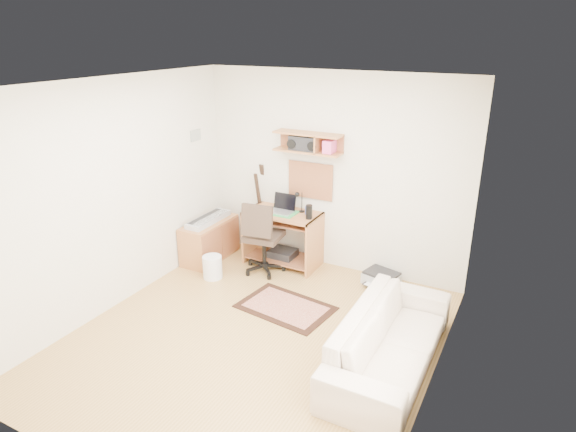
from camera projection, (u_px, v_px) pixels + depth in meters
The scene contains 22 objects.
floor at pixel (254, 338), 5.23m from camera, with size 3.60×4.00×0.01m, color tan.
ceiling at pixel (247, 84), 4.31m from camera, with size 3.60×4.00×0.01m, color white.
back_wall at pixel (332, 173), 6.43m from camera, with size 3.60×0.01×2.60m, color silver.
left_wall at pixel (114, 196), 5.56m from camera, with size 0.01×4.00×2.60m, color silver.
right_wall at pixel (442, 262), 3.99m from camera, with size 0.01×4.00×2.60m, color silver.
wall_shelf at pixel (308, 143), 6.32m from camera, with size 0.90×0.25×0.26m, color #BA7641.
cork_board at pixel (311, 180), 6.59m from camera, with size 0.64×0.03×0.49m, color #AC7B56.
wall_photo at pixel (196, 135), 6.65m from camera, with size 0.02×0.20×0.15m, color #4C8CBF.
desk at pixel (283, 238), 6.78m from camera, with size 1.00×0.55×0.75m, color #BA7641, non-canonical shape.
laptop at pixel (281, 204), 6.60m from camera, with size 0.32×0.32×0.24m, color silver, non-canonical shape.
speaker at pixel (309, 212), 6.40m from camera, with size 0.08×0.08×0.19m, color black.
desk_lamp at pixel (302, 202), 6.62m from camera, with size 0.09×0.09×0.28m, color black, non-canonical shape.
pencil_cup at pixel (308, 210), 6.57m from camera, with size 0.07×0.07×0.10m, color #3542A0.
boombox at pixel (305, 144), 6.34m from camera, with size 0.39×0.18×0.20m, color black.
rug at pixel (286, 307), 5.80m from camera, with size 1.05×0.70×0.01m, color tan.
task_chair at pixel (264, 236), 6.51m from camera, with size 0.52×0.52×1.02m, color #34281F, non-canonical shape.
cabinet at pixel (210, 240), 6.98m from camera, with size 0.40×0.90×0.55m, color #BA7641.
music_keyboard at pixel (208, 219), 6.87m from camera, with size 0.24×0.76×0.07m, color #B2B5BA.
guitar at pixel (258, 211), 7.00m from camera, with size 0.35×0.22×1.30m, color #985D2E, non-canonical shape.
waste_basket at pixel (212, 267), 6.46m from camera, with size 0.25×0.25×0.30m, color white.
printer at pixel (381, 278), 6.32m from camera, with size 0.42×0.32×0.16m, color #A5A8AA.
sofa at pixel (391, 331), 4.68m from camera, with size 1.96×0.57×0.76m, color beige.
Camera 1 is at (2.38, -3.77, 3.05)m, focal length 30.93 mm.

